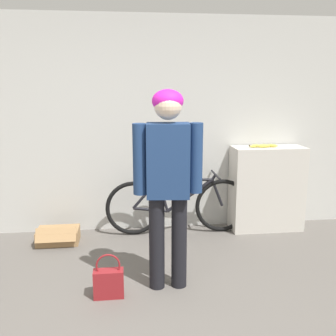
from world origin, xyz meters
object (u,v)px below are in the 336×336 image
object	(u,v)px
bicycle	(178,205)
banana	(263,146)
handbag	(109,282)
person	(168,171)
cardboard_box	(58,236)

from	to	relation	value
bicycle	banana	size ratio (longest dim) A/B	4.84
banana	handbag	xyz separation A→B (m)	(-1.84, -1.40, -0.93)
person	handbag	xyz separation A→B (m)	(-0.53, -0.12, -0.93)
banana	bicycle	bearing A→B (deg)	-179.90
person	cardboard_box	size ratio (longest dim) A/B	3.74
handbag	banana	bearing A→B (deg)	37.38
cardboard_box	person	bearing A→B (deg)	-44.89
handbag	cardboard_box	world-z (taller)	handbag
banana	cardboard_box	world-z (taller)	banana
handbag	bicycle	bearing A→B (deg)	60.18
person	handbag	distance (m)	1.08
handbag	cardboard_box	bearing A→B (deg)	115.92
banana	cardboard_box	size ratio (longest dim) A/B	0.77
bicycle	handbag	xyz separation A→B (m)	(-0.80, -1.40, -0.22)
bicycle	handbag	distance (m)	1.63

